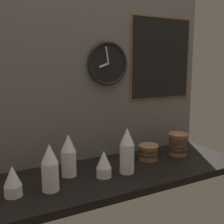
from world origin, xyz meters
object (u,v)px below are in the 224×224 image
wall_clock (108,64)px  bowl_stack_far_right (178,143)px  bowl_stack_right (148,151)px  menu_board (161,58)px  cup_stack_far_left (13,181)px  cup_stack_center_right (127,151)px  cup_stack_left (50,167)px  cup_stack_center (104,164)px  cup_stack_center_left (69,155)px

wall_clock → bowl_stack_far_right: bearing=-25.0°
bowl_stack_far_right → wall_clock: size_ratio=0.55×
bowl_stack_right → menu_board: 65.32cm
cup_stack_far_left → menu_board: menu_board is taller
cup_stack_center_right → bowl_stack_far_right: cup_stack_center_right is taller
cup_stack_left → cup_stack_center_right: size_ratio=0.90×
wall_clock → menu_board: menu_board is taller
cup_stack_center → bowl_stack_far_right: size_ratio=0.97×
cup_stack_center_left → bowl_stack_far_right: cup_stack_center_left is taller
menu_board → cup_stack_center_right: bearing=-146.3°
cup_stack_left → wall_clock: 74.79cm
cup_stack_center_left → bowl_stack_far_right: (75.68, -0.96, -3.66)cm
cup_stack_center_left → wall_clock: wall_clock is taller
menu_board → bowl_stack_right: bearing=-140.6°
bowl_stack_far_right → menu_board: bearing=89.2°
cup_stack_center → cup_stack_far_left: size_ratio=1.00×
cup_stack_far_left → bowl_stack_right: bearing=7.6°
cup_stack_center → cup_stack_left: bearing=-175.5°
cup_stack_far_left → bowl_stack_right: (83.62, 11.22, -1.91)cm
menu_board → cup_stack_center: bearing=-153.4°
cup_stack_center → menu_board: menu_board is taller
cup_stack_left → bowl_stack_far_right: 90.45cm
cup_stack_center → wall_clock: size_ratio=0.53×
cup_stack_far_left → menu_board: bearing=15.8°
cup_stack_left → menu_board: size_ratio=0.41×
wall_clock → menu_board: bearing=1.2°
cup_stack_far_left → bowl_stack_far_right: bowl_stack_far_right is taller
cup_stack_left → cup_stack_far_left: (-16.69, 2.40, -4.29)cm
cup_stack_center_right → wall_clock: bearing=82.7°
cup_stack_far_left → wall_clock: bearing=24.5°
cup_stack_far_left → cup_stack_center_right: 60.58cm
cup_stack_center → menu_board: 87.72cm
cup_stack_left → cup_stack_center: (29.70, 2.34, -4.29)cm
cup_stack_center_right → cup_stack_center: bearing=177.0°
cup_stack_center → menu_board: bearing=26.6°
cup_stack_center → bowl_stack_right: (37.23, 11.28, -1.91)cm
cup_stack_center → bowl_stack_far_right: bowl_stack_far_right is taller
cup_stack_center_left → bowl_stack_far_right: 75.77cm
bowl_stack_right → cup_stack_far_left: bearing=-172.4°
cup_stack_left → cup_stack_far_left: size_ratio=1.59×
cup_stack_center → cup_stack_center_left: (-15.79, 10.56, 4.29)cm
wall_clock → bowl_stack_right: bearing=-42.7°
cup_stack_center_left → wall_clock: (33.58, 18.68, 48.38)cm
cup_stack_center_left → menu_board: size_ratio=0.41×
cup_stack_center_left → cup_stack_far_left: cup_stack_center_left is taller
bowl_stack_right → wall_clock: (-19.44, 17.96, 54.58)cm
cup_stack_left → bowl_stack_far_right: cup_stack_left is taller
cup_stack_far_left → bowl_stack_far_right: size_ratio=0.97×
bowl_stack_right → menu_board: menu_board is taller
menu_board → cup_stack_left: bearing=-160.1°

